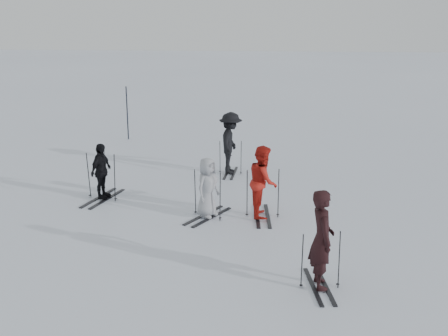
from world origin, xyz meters
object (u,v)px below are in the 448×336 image
at_px(skier_uphill_far, 231,144).
at_px(piste_marker, 127,113).
at_px(skier_red, 263,182).
at_px(skier_uphill_left, 101,172).
at_px(skier_grey, 207,188).
at_px(skier_near_dark, 322,240).

relative_size(skier_uphill_far, piste_marker, 0.91).
height_order(skier_red, skier_uphill_far, skier_uphill_far).
bearing_deg(skier_uphill_far, skier_uphill_left, 133.16).
distance_m(skier_red, skier_uphill_far, 4.02).
relative_size(skier_uphill_left, piste_marker, 0.72).
relative_size(skier_grey, skier_uphill_left, 0.98).
bearing_deg(skier_uphill_left, piste_marker, 23.57).
xyz_separation_m(skier_grey, skier_uphill_far, (0.29, 4.01, 0.22)).
xyz_separation_m(skier_near_dark, skier_grey, (-2.57, 3.59, -0.19)).
distance_m(skier_grey, piste_marker, 9.69).
relative_size(skier_red, skier_grey, 1.19).
distance_m(skier_near_dark, piste_marker, 14.06).
xyz_separation_m(skier_grey, skier_uphill_left, (-3.11, 1.16, 0.01)).
bearing_deg(skier_uphill_far, piste_marker, 47.51).
xyz_separation_m(skier_grey, piste_marker, (-4.29, 8.68, 0.31)).
height_order(skier_near_dark, piste_marker, piste_marker).
bearing_deg(skier_uphill_far, skier_grey, 179.03).
height_order(skier_near_dark, skier_red, skier_near_dark).
xyz_separation_m(skier_near_dark, skier_uphill_left, (-5.68, 4.75, -0.18)).
bearing_deg(piste_marker, skier_grey, -63.71).
xyz_separation_m(skier_uphill_left, skier_uphill_far, (3.39, 2.85, 0.21)).
bearing_deg(skier_near_dark, skier_uphill_left, 41.94).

